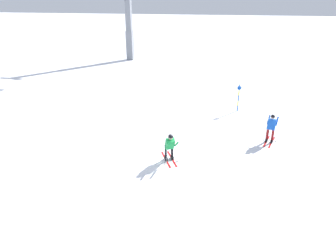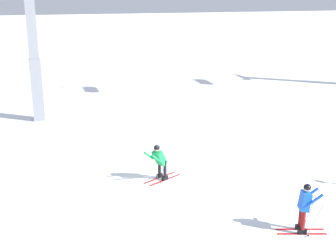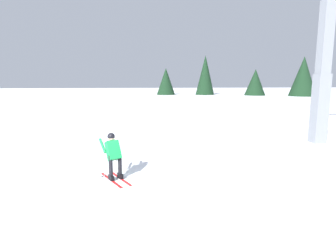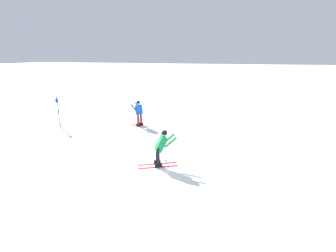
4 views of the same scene
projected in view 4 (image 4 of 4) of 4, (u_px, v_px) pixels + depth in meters
The scene contains 4 objects.
ground_plane at pixel (144, 160), 10.70m from camera, with size 260.00×260.00×0.00m, color white.
skier_carving_main at pixel (161, 145), 9.92m from camera, with size 1.71×1.25×1.69m.
trail_marker_pole at pixel (58, 111), 15.31m from camera, with size 0.07×0.28×1.99m.
skier_distant_uphill at pixel (139, 111), 15.62m from camera, with size 1.61×0.86×1.70m.
Camera 4 is at (-3.99, 9.06, 4.46)m, focal length 25.74 mm.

